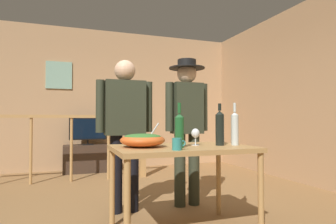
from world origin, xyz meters
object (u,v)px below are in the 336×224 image
at_px(person_standing_left, 125,121).
at_px(stair_railing, 84,138).
at_px(framed_picture, 59,75).
at_px(tv_console, 88,158).
at_px(serving_table, 182,155).
at_px(wine_glass, 195,134).
at_px(mug_teal, 177,144).
at_px(wine_bottle_dark, 220,127).
at_px(person_standing_right, 187,118).
at_px(wine_bottle_clear, 235,128).
at_px(wine_bottle_green, 179,130).
at_px(flat_screen_tv, 88,129).
at_px(salad_bowl, 143,139).

bearing_deg(person_standing_left, stair_railing, -79.00).
distance_m(framed_picture, tv_console, 1.72).
bearing_deg(serving_table, wine_glass, 15.37).
distance_m(stair_railing, mug_teal, 2.90).
relative_size(wine_glass, person_standing_left, 0.09).
distance_m(wine_bottle_dark, person_standing_right, 0.80).
relative_size(wine_glass, wine_bottle_clear, 0.40).
distance_m(framed_picture, wine_bottle_green, 4.03).
relative_size(tv_console, flat_screen_tv, 1.30).
height_order(framed_picture, wine_bottle_green, framed_picture).
xyz_separation_m(framed_picture, person_standing_right, (1.48, -2.90, -0.85)).
bearing_deg(person_standing_right, serving_table, 63.16).
bearing_deg(tv_console, wine_bottle_green, -81.80).
height_order(flat_screen_tv, person_standing_left, person_standing_left).
height_order(salad_bowl, person_standing_right, person_standing_right).
height_order(stair_railing, salad_bowl, stair_railing).
height_order(mug_teal, person_standing_left, person_standing_left).
height_order(salad_bowl, person_standing_left, person_standing_left).
xyz_separation_m(wine_glass, person_standing_right, (0.22, 0.71, 0.15)).
bearing_deg(salad_bowl, wine_bottle_clear, -7.52).
height_order(flat_screen_tv, mug_teal, flat_screen_tv).
relative_size(salad_bowl, wine_bottle_clear, 0.99).
distance_m(person_standing_left, person_standing_right, 0.73).
relative_size(mug_teal, person_standing_left, 0.07).
distance_m(wine_bottle_green, person_standing_left, 0.92).
height_order(flat_screen_tv, salad_bowl, flat_screen_tv).
distance_m(flat_screen_tv, wine_bottle_clear, 3.57).
xyz_separation_m(stair_railing, person_standing_left, (0.33, -1.81, 0.28)).
bearing_deg(person_standing_left, salad_bowl, 92.21).
bearing_deg(person_standing_right, person_standing_left, -0.77).
bearing_deg(wine_bottle_dark, wine_bottle_green, -169.35).
height_order(wine_bottle_green, wine_bottle_dark, wine_bottle_dark).
height_order(flat_screen_tv, wine_bottle_dark, wine_bottle_dark).
distance_m(salad_bowl, wine_glass, 0.50).
distance_m(serving_table, person_standing_left, 0.89).
height_order(stair_railing, wine_bottle_clear, wine_bottle_clear).
xyz_separation_m(wine_bottle_clear, person_standing_left, (-0.86, 0.82, 0.06)).
distance_m(serving_table, wine_bottle_dark, 0.43).
xyz_separation_m(serving_table, wine_bottle_dark, (0.35, -0.04, 0.24)).
bearing_deg(wine_bottle_dark, mug_teal, -153.80).
bearing_deg(serving_table, salad_bowl, 173.85).
bearing_deg(wine_glass, wine_bottle_clear, -18.38).
xyz_separation_m(serving_table, person_standing_right, (0.37, 0.75, 0.33)).
height_order(stair_railing, mug_teal, stair_railing).
xyz_separation_m(wine_bottle_dark, person_standing_left, (-0.72, 0.79, 0.06)).
relative_size(salad_bowl, wine_bottle_dark, 1.01).
relative_size(tv_console, serving_table, 0.75).
distance_m(stair_railing, wine_bottle_green, 2.76).
relative_size(framed_picture, person_standing_left, 0.32).
distance_m(stair_railing, flat_screen_tv, 0.79).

